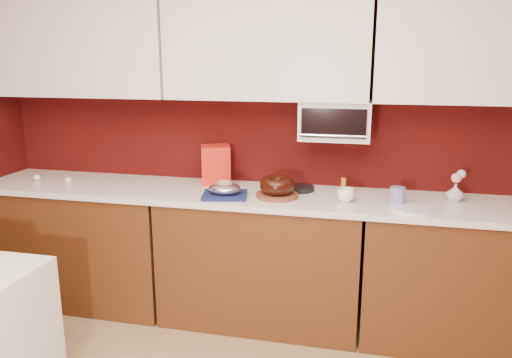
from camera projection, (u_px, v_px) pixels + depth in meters
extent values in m
cube|color=#3E0908|center=(272.00, 134.00, 3.49)|extent=(4.00, 0.02, 2.50)
cube|color=#4F290F|center=(86.00, 244.00, 3.68)|extent=(1.31, 0.58, 0.86)
cube|color=#4F290F|center=(262.00, 260.00, 3.39)|extent=(1.31, 0.58, 0.86)
cube|color=#4F290F|center=(471.00, 279.00, 3.09)|extent=(1.31, 0.58, 0.86)
cube|color=silver|center=(262.00, 196.00, 3.28)|extent=(4.00, 0.62, 0.04)
cube|color=white|center=(81.00, 46.00, 3.48)|extent=(1.31, 0.33, 0.70)
cube|color=white|center=(267.00, 44.00, 3.19)|extent=(1.31, 0.33, 0.70)
cube|color=white|center=(492.00, 43.00, 2.90)|extent=(1.31, 0.33, 0.70)
cube|color=white|center=(335.00, 120.00, 3.22)|extent=(0.45, 0.30, 0.25)
cube|color=black|center=(334.00, 123.00, 3.07)|extent=(0.40, 0.02, 0.18)
cylinder|color=silver|center=(333.00, 136.00, 3.07)|extent=(0.42, 0.02, 0.02)
cylinder|color=brown|center=(277.00, 195.00, 3.18)|extent=(0.32, 0.32, 0.02)
torus|color=black|center=(277.00, 185.00, 3.17)|extent=(0.23, 0.23, 0.09)
cube|color=#141F4B|center=(225.00, 195.00, 3.20)|extent=(0.32, 0.29, 0.02)
ellipsoid|color=silver|center=(225.00, 188.00, 3.19)|extent=(0.26, 0.24, 0.08)
ellipsoid|color=#BF7457|center=(225.00, 185.00, 3.18)|extent=(0.11, 0.10, 0.07)
cube|color=#B60C18|center=(216.00, 164.00, 3.52)|extent=(0.25, 0.24, 0.27)
cylinder|color=black|center=(301.00, 188.00, 3.34)|extent=(0.20, 0.20, 0.03)
imported|color=white|center=(346.00, 194.00, 3.07)|extent=(0.13, 0.13, 0.10)
cylinder|color=navy|center=(397.00, 196.00, 3.01)|extent=(0.11, 0.11, 0.11)
imported|color=#B1B3C9|center=(455.00, 191.00, 3.08)|extent=(0.11, 0.11, 0.12)
sphere|color=pink|center=(456.00, 178.00, 3.06)|extent=(0.06, 0.06, 0.06)
sphere|color=#94B6ED|center=(461.00, 174.00, 3.07)|extent=(0.06, 0.06, 0.06)
cylinder|color=white|center=(412.00, 209.00, 2.91)|extent=(0.27, 0.27, 0.01)
cylinder|color=olive|center=(343.00, 185.00, 3.29)|extent=(0.04, 0.04, 0.10)
ellipsoid|color=white|center=(37.00, 178.00, 3.62)|extent=(0.06, 0.04, 0.04)
ellipsoid|color=white|center=(68.00, 180.00, 3.55)|extent=(0.06, 0.06, 0.04)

